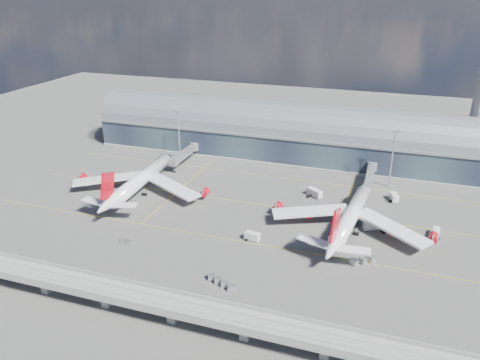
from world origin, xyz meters
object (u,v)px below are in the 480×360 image
(airliner_right, at_px, (350,218))
(service_truck_0, at_px, (86,181))
(service_truck_1, at_px, (252,236))
(cargo_train_0, at_px, (126,242))
(airliner_left, at_px, (139,181))
(cargo_train_2, at_px, (362,261))
(service_truck_4, at_px, (394,197))
(service_truck_2, at_px, (376,225))
(service_truck_5, at_px, (315,193))
(service_truck_3, at_px, (436,233))
(floodlight_mast_left, at_px, (179,135))
(floodlight_mast_right, at_px, (392,157))
(cargo_train_1, at_px, (221,282))

(airliner_right, relative_size, service_truck_0, 9.67)
(service_truck_1, relative_size, cargo_train_0, 1.21)
(airliner_left, xyz_separation_m, cargo_train_2, (94.23, -24.65, -4.50))
(cargo_train_2, bearing_deg, airliner_left, 109.97)
(service_truck_4, xyz_separation_m, cargo_train_0, (-85.30, -64.88, -0.82))
(cargo_train_0, bearing_deg, service_truck_0, 44.58)
(service_truck_4, relative_size, cargo_train_0, 1.32)
(service_truck_1, height_order, service_truck_2, service_truck_2)
(service_truck_0, bearing_deg, service_truck_5, -25.26)
(service_truck_1, xyz_separation_m, service_truck_3, (60.29, 23.20, -0.09))
(airliner_right, bearing_deg, service_truck_2, 29.95)
(airliner_left, height_order, service_truck_0, airliner_left)
(floodlight_mast_left, distance_m, service_truck_4, 104.36)
(floodlight_mast_left, bearing_deg, service_truck_0, -124.15)
(floodlight_mast_right, relative_size, service_truck_4, 4.28)
(service_truck_0, height_order, service_truck_5, service_truck_5)
(service_truck_1, bearing_deg, airliner_right, -50.48)
(cargo_train_1, bearing_deg, cargo_train_0, 49.75)
(cargo_train_0, bearing_deg, cargo_train_1, -110.13)
(airliner_left, bearing_deg, cargo_train_1, -44.58)
(cargo_train_1, relative_size, cargo_train_2, 1.26)
(service_truck_1, height_order, cargo_train_0, service_truck_1)
(service_truck_2, height_order, cargo_train_2, service_truck_2)
(service_truck_3, height_order, service_truck_5, service_truck_5)
(service_truck_3, bearing_deg, service_truck_4, 124.85)
(airliner_right, xyz_separation_m, service_truck_5, (-16.95, 24.78, -3.37))
(service_truck_3, relative_size, cargo_train_2, 0.72)
(airliner_left, relative_size, service_truck_5, 8.92)
(service_truck_3, bearing_deg, floodlight_mast_right, 118.45)
(floodlight_mast_left, distance_m, cargo_train_0, 82.02)
(service_truck_0, xyz_separation_m, service_truck_5, (98.14, 19.07, 0.33))
(floodlight_mast_left, bearing_deg, service_truck_4, -7.90)
(service_truck_0, height_order, service_truck_4, service_truck_4)
(service_truck_0, height_order, service_truck_1, service_truck_1)
(service_truck_2, xyz_separation_m, cargo_train_2, (-2.39, -24.11, -0.63))
(floodlight_mast_left, height_order, service_truck_3, floodlight_mast_left)
(cargo_train_2, bearing_deg, airliner_right, 52.60)
(airliner_right, height_order, service_truck_2, airliner_right)
(service_truck_2, bearing_deg, service_truck_1, 92.79)
(airliner_left, bearing_deg, service_truck_5, 13.19)
(service_truck_3, xyz_separation_m, cargo_train_0, (-100.24, -39.25, -0.63))
(service_truck_5, xyz_separation_m, cargo_train_0, (-53.88, -58.58, -0.90))
(floodlight_mast_left, bearing_deg, service_truck_5, -16.08)
(airliner_left, xyz_separation_m, service_truck_2, (96.62, -0.54, -3.87))
(service_truck_5, relative_size, cargo_train_2, 0.86)
(airliner_right, distance_m, service_truck_4, 34.46)
(airliner_left, relative_size, cargo_train_0, 13.96)
(service_truck_1, relative_size, service_truck_3, 0.93)
(cargo_train_0, relative_size, cargo_train_2, 0.55)
(cargo_train_1, bearing_deg, service_truck_0, 34.70)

